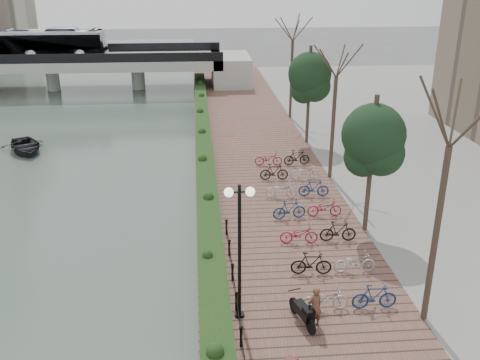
{
  "coord_description": "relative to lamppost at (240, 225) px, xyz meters",
  "views": [
    {
      "loc": [
        0.18,
        -13.28,
        12.01
      ],
      "look_at": [
        2.29,
        12.1,
        2.0
      ],
      "focal_mm": 40.0,
      "sensor_mm": 36.0,
      "label": 1
    }
  ],
  "objects": [
    {
      "name": "hedge",
      "position": [
        -0.89,
        17.34,
        -3.33
      ],
      "size": [
        1.1,
        56.0,
        0.6
      ],
      "primitive_type": "cube",
      "color": "black",
      "rests_on": "promenade"
    },
    {
      "name": "lamppost",
      "position": [
        0.0,
        0.0,
        0.0
      ],
      "size": [
        1.02,
        0.32,
        5.05
      ],
      "color": "black",
      "rests_on": "promenade"
    },
    {
      "name": "bicycle_parking",
      "position": [
        4.0,
        7.81,
        -3.15
      ],
      "size": [
        2.4,
        17.32,
        1.0
      ],
      "color": "#B7B8BD",
      "rests_on": "promenade"
    },
    {
      "name": "motorcycle",
      "position": [
        2.15,
        -0.57,
        -3.14
      ],
      "size": [
        0.9,
        1.64,
        0.98
      ],
      "primitive_type": null,
      "rotation": [
        0.0,
        0.0,
        0.28
      ],
      "color": "black",
      "rests_on": "promenade"
    },
    {
      "name": "pedestrian",
      "position": [
        2.51,
        -0.79,
        -2.84
      ],
      "size": [
        0.67,
        0.56,
        1.57
      ],
      "primitive_type": "imported",
      "rotation": [
        0.0,
        0.0,
        3.52
      ],
      "color": "brown",
      "rests_on": "promenade"
    },
    {
      "name": "chain_fence",
      "position": [
        -0.09,
        -0.66,
        -3.28
      ],
      "size": [
        0.1,
        14.1,
        0.7
      ],
      "color": "black",
      "rests_on": "promenade"
    },
    {
      "name": "bridge",
      "position": [
        -16.38,
        42.34,
        -0.76
      ],
      "size": [
        36.0,
        10.77,
        6.5
      ],
      "color": "#9D9D98",
      "rests_on": "ground"
    },
    {
      "name": "boat",
      "position": [
        -13.46,
        21.12,
        -3.68
      ],
      "size": [
        4.48,
        5.04,
        0.86
      ],
      "primitive_type": "imported",
      "rotation": [
        0.0,
        0.0,
        0.45
      ],
      "color": "black",
      "rests_on": "river_water"
    },
    {
      "name": "promenade",
      "position": [
        2.51,
        14.84,
        -3.88
      ],
      "size": [
        8.0,
        75.0,
        0.5
      ],
      "primitive_type": "cube",
      "color": "brown",
      "rests_on": "ground"
    },
    {
      "name": "street_trees",
      "position": [
        6.51,
        10.02,
        -0.44
      ],
      "size": [
        3.2,
        37.12,
        6.8
      ],
      "color": "#31261D",
      "rests_on": "promenade"
    }
  ]
}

